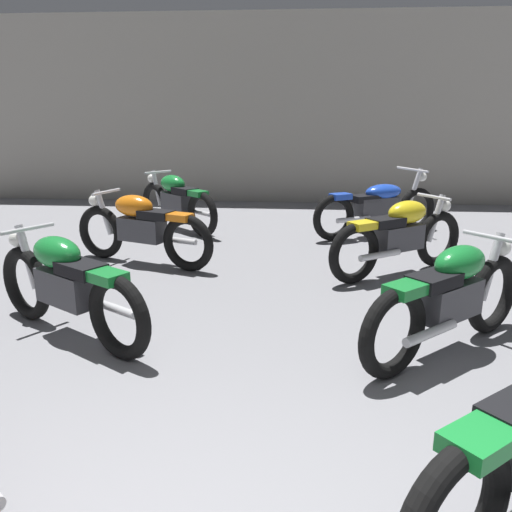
{
  "coord_description": "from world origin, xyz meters",
  "views": [
    {
      "loc": [
        0.38,
        -1.08,
        1.85
      ],
      "look_at": [
        0.0,
        3.52,
        0.55
      ],
      "focal_mm": 37.07,
      "sensor_mm": 36.0,
      "label": 1
    }
  ],
  "objects_px": {
    "motorcycle_left_row_1": "(66,284)",
    "motorcycle_right_row_2": "(400,235)",
    "motorcycle_right_row_3": "(378,206)",
    "motorcycle_left_row_3": "(177,200)",
    "motorcycle_left_row_2": "(141,227)",
    "motorcycle_right_row_1": "(450,297)"
  },
  "relations": [
    {
      "from": "motorcycle_left_row_1",
      "to": "motorcycle_right_row_1",
      "type": "bearing_deg",
      "value": -0.86
    },
    {
      "from": "motorcycle_right_row_1",
      "to": "motorcycle_right_row_3",
      "type": "distance_m",
      "value": 3.93
    },
    {
      "from": "motorcycle_left_row_3",
      "to": "motorcycle_right_row_2",
      "type": "xyz_separation_m",
      "value": [
        3.04,
        -2.08,
        0.0
      ]
    },
    {
      "from": "motorcycle_left_row_3",
      "to": "motorcycle_right_row_3",
      "type": "bearing_deg",
      "value": -3.03
    },
    {
      "from": "motorcycle_left_row_1",
      "to": "motorcycle_left_row_2",
      "type": "distance_m",
      "value": 2.14
    },
    {
      "from": "motorcycle_right_row_2",
      "to": "motorcycle_right_row_3",
      "type": "distance_m",
      "value": 1.92
    },
    {
      "from": "motorcycle_left_row_1",
      "to": "motorcycle_right_row_2",
      "type": "height_order",
      "value": "same"
    },
    {
      "from": "motorcycle_left_row_2",
      "to": "motorcycle_right_row_2",
      "type": "relative_size",
      "value": 1.12
    },
    {
      "from": "motorcycle_left_row_2",
      "to": "motorcycle_right_row_2",
      "type": "height_order",
      "value": "same"
    },
    {
      "from": "motorcycle_right_row_1",
      "to": "motorcycle_right_row_3",
      "type": "height_order",
      "value": "motorcycle_right_row_3"
    },
    {
      "from": "motorcycle_left_row_3",
      "to": "motorcycle_right_row_1",
      "type": "xyz_separation_m",
      "value": [
        3.06,
        -4.09,
        0.0
      ]
    },
    {
      "from": "motorcycle_right_row_2",
      "to": "motorcycle_left_row_1",
      "type": "bearing_deg",
      "value": -146.94
    },
    {
      "from": "motorcycle_left_row_3",
      "to": "motorcycle_left_row_2",
      "type": "bearing_deg",
      "value": -89.86
    },
    {
      "from": "motorcycle_left_row_3",
      "to": "motorcycle_right_row_2",
      "type": "distance_m",
      "value": 3.68
    },
    {
      "from": "motorcycle_left_row_1",
      "to": "motorcycle_left_row_2",
      "type": "xyz_separation_m",
      "value": [
        -0.01,
        2.14,
        0.0
      ]
    },
    {
      "from": "motorcycle_right_row_2",
      "to": "motorcycle_left_row_3",
      "type": "bearing_deg",
      "value": 145.65
    },
    {
      "from": "motorcycle_left_row_1",
      "to": "motorcycle_left_row_3",
      "type": "height_order",
      "value": "same"
    },
    {
      "from": "motorcycle_left_row_1",
      "to": "motorcycle_left_row_2",
      "type": "height_order",
      "value": "same"
    },
    {
      "from": "motorcycle_left_row_3",
      "to": "motorcycle_right_row_2",
      "type": "relative_size",
      "value": 0.9
    },
    {
      "from": "motorcycle_left_row_1",
      "to": "motorcycle_left_row_3",
      "type": "bearing_deg",
      "value": 90.18
    },
    {
      "from": "motorcycle_right_row_1",
      "to": "motorcycle_right_row_3",
      "type": "relative_size",
      "value": 0.79
    },
    {
      "from": "motorcycle_left_row_3",
      "to": "motorcycle_right_row_2",
      "type": "bearing_deg",
      "value": -34.35
    }
  ]
}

